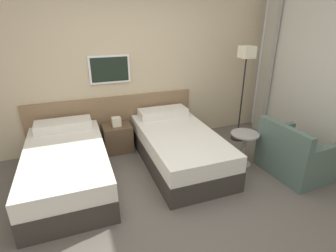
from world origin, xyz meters
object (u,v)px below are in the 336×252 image
bed_near_door (67,166)px  nightstand (118,137)px  bed_near_window (178,147)px  floor_lamp (246,65)px  side_table (244,143)px  armchair (294,156)px

bed_near_door → nightstand: bed_near_door is taller
bed_near_door → nightstand: bearing=42.0°
bed_near_window → bed_near_door: bearing=180.0°
floor_lamp → side_table: floor_lamp is taller
bed_near_door → armchair: bearing=-15.4°
bed_near_door → bed_near_window: (1.59, 0.00, 0.00)m
bed_near_window → side_table: bearing=-23.2°
nightstand → floor_lamp: floor_lamp is taller
bed_near_door → side_table: (2.48, -0.38, 0.09)m
floor_lamp → bed_near_window: bearing=-163.5°
bed_near_door → armchair: armchair is taller
armchair → side_table: bearing=46.7°
bed_near_door → bed_near_window: bearing=0.0°
floor_lamp → armchair: (0.08, -1.23, -1.09)m
bed_near_door → nightstand: size_ratio=3.27×
bed_near_window → side_table: size_ratio=3.76×
bed_near_window → side_table: (0.89, -0.38, 0.09)m
side_table → armchair: (0.53, -0.45, -0.09)m
bed_near_window → floor_lamp: 1.77m
nightstand → side_table: bearing=-33.0°
nightstand → side_table: (1.69, -1.10, 0.12)m
nightstand → bed_near_window: bearing=-42.0°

